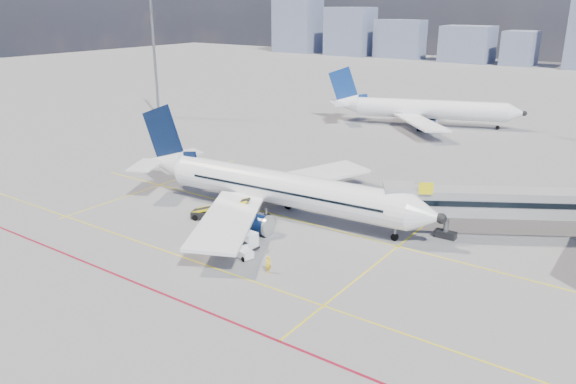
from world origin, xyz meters
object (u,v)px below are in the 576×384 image
Objects in this scene: second_aircraft at (422,109)px; cargo_dolly at (242,239)px; belt_loader at (214,213)px; baggage_tug at (243,251)px; ramp_worker at (268,264)px; main_aircraft at (272,187)px.

cargo_dolly is at bearing -103.23° from second_aircraft.
second_aircraft is at bearing 69.37° from belt_loader.
cargo_dolly reaches higher than baggage_tug.
second_aircraft reaches higher than ramp_worker.
second_aircraft is 60.42m from belt_loader.
belt_loader is 4.14× the size of ramp_worker.
main_aircraft is at bearing 129.20° from baggage_tug.
second_aircraft is 65.06m from cargo_dolly.
belt_loader is at bearing -134.48° from main_aircraft.
baggage_tug is at bearing -54.49° from belt_loader.
cargo_dolly is (3.13, -9.17, -2.22)m from main_aircraft.
belt_loader is at bearing 154.04° from cargo_dolly.
baggage_tug is 10.47m from belt_loader.
cargo_dolly is 5.96m from ramp_worker.
belt_loader reaches higher than cargo_dolly.
main_aircraft reaches higher than cargo_dolly.
second_aircraft is at bearing 30.97° from ramp_worker.
cargo_dolly is at bearing 147.66° from baggage_tug.
belt_loader is (-4.26, -5.05, -2.51)m from main_aircraft.
baggage_tug is 0.33× the size of belt_loader.
second_aircraft is 22.21× the size of ramp_worker.
main_aircraft is 55.56m from second_aircraft.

